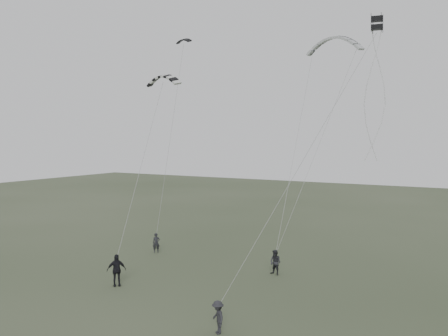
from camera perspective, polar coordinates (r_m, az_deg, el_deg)
The scene contains 9 objects.
ground at distance 27.02m, azimuth -7.81°, elevation -15.69°, with size 140.00×140.00×0.00m, color #333F28.
flyer_left at distance 35.56m, azimuth -8.84°, elevation -9.64°, with size 0.57×0.37×1.56m, color black.
flyer_right at distance 29.80m, azimuth 6.73°, elevation -12.15°, with size 0.80×0.63×1.66m, color #242429.
flyer_center at distance 28.24m, azimuth -13.88°, elevation -12.81°, with size 1.15×0.48×1.96m, color black.
flyer_far at distance 21.29m, azimuth -0.81°, elevation -18.91°, with size 0.99×0.57×1.54m, color #232227.
kite_dark_small at distance 38.55m, azimuth -5.30°, elevation 16.36°, with size 1.47×0.44×0.49m, color black, non-canonical shape.
kite_pale_large at distance 35.49m, azimuth 14.19°, elevation 16.18°, with size 4.29×0.96×1.73m, color #A8ABAD, non-canonical shape.
kite_striped at distance 31.64m, azimuth -7.94°, elevation 11.82°, with size 2.63×0.66×1.07m, color black, non-canonical shape.
kite_box at distance 25.95m, azimuth 19.36°, elevation 17.42°, with size 0.60×0.60×0.70m, color black, non-canonical shape.
Camera 1 is at (15.43, -20.29, 8.94)m, focal length 35.00 mm.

